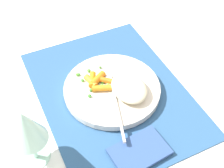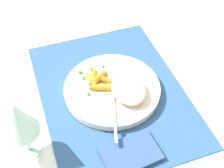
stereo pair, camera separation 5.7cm
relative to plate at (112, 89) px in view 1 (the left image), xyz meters
The scene contains 9 objects.
ground_plane 0.01m from the plate, ahead, with size 2.40×2.40×0.00m, color white.
placemat 0.01m from the plate, ahead, with size 0.48×0.36×0.01m, color #2D5684.
plate is the anchor object (origin of this frame).
rice_mound 0.05m from the plate, 136.96° to the right, with size 0.11×0.08×0.03m, color beige.
carrot_portion 0.04m from the plate, 47.72° to the left, with size 0.08×0.07×0.02m.
pea_scatter 0.05m from the plate, 43.85° to the left, with size 0.09×0.08×0.01m.
fork 0.04m from the plate, 163.97° to the left, with size 0.20×0.07×0.01m.
wine_glass 0.27m from the plate, 112.84° to the left, with size 0.08×0.08×0.16m.
napkin 0.19m from the plate, behind, with size 0.08×0.12×0.01m, color #33518C.
Camera 1 is at (-0.47, 0.23, 0.60)m, focal length 49.79 mm.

